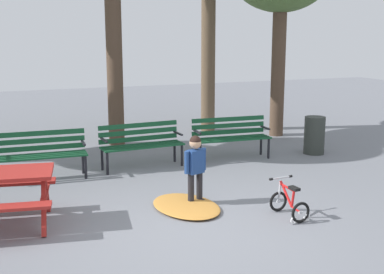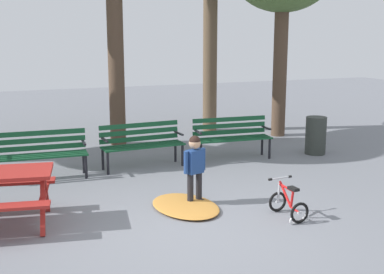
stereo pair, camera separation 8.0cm
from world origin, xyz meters
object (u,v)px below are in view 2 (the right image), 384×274
Objects in this scene: kids_bicycle at (289,204)px; trash_bin at (316,135)px; park_bench_far_left at (41,151)px; park_bench_right at (232,134)px; park_bench_left at (142,141)px; child_standing at (195,164)px.

kids_bicycle is 0.72× the size of trash_bin.
park_bench_far_left is 1.00× the size of park_bench_right.
park_bench_right reaches higher than trash_bin.
park_bench_left is at bearing 3.18° from park_bench_far_left.
kids_bicycle is at bearing -45.42° from child_standing.
park_bench_left and park_bench_right have the same top height.
child_standing reaches higher than park_bench_right.
child_standing reaches higher than kids_bicycle.
park_bench_right reaches higher than kids_bicycle.
kids_bicycle is at bearing -71.39° from park_bench_left.
park_bench_right is at bearing 77.45° from kids_bicycle.
park_bench_right is 1.89m from trash_bin.
trash_bin is (3.64, 2.08, -0.22)m from child_standing.
park_bench_right is 1.53× the size of child_standing.
park_bench_left is 2.80× the size of kids_bicycle.
child_standing is at bearing -48.51° from park_bench_far_left.
park_bench_far_left is at bearing 132.48° from kids_bicycle.
child_standing is (2.03, -2.29, 0.12)m from park_bench_far_left.
kids_bicycle is at bearing -102.55° from park_bench_right.
park_bench_far_left reaches higher than trash_bin.
park_bench_left is at bearing 93.30° from child_standing.
park_bench_right is at bearing 53.14° from child_standing.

